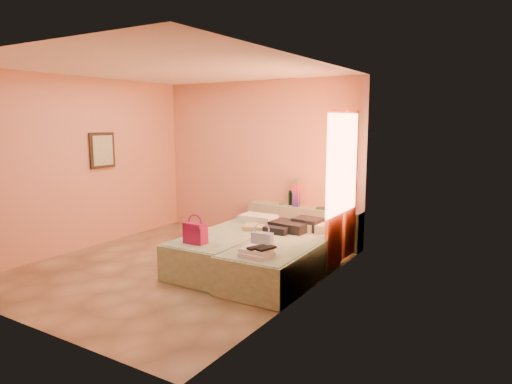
# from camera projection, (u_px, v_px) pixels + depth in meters

# --- Properties ---
(ground) EXTENTS (4.50, 4.50, 0.00)m
(ground) POSITION_uv_depth(u_px,v_px,m) (178.00, 268.00, 6.58)
(ground) COLOR tan
(ground) RESTS_ON ground
(room_walls) EXTENTS (4.02, 4.51, 2.81)m
(room_walls) POSITION_uv_depth(u_px,v_px,m) (211.00, 142.00, 6.67)
(room_walls) COLOR tan
(room_walls) RESTS_ON ground
(headboard_ledge) EXTENTS (2.05, 0.30, 0.65)m
(headboard_ledge) POSITION_uv_depth(u_px,v_px,m) (303.00, 225.00, 7.79)
(headboard_ledge) COLOR #A0AB8C
(headboard_ledge) RESTS_ON ground
(bed_left) EXTENTS (0.96, 2.03, 0.50)m
(bed_left) POSITION_uv_depth(u_px,v_px,m) (229.00, 250.00, 6.61)
(bed_left) COLOR #A8C69F
(bed_left) RESTS_ON ground
(bed_right) EXTENTS (0.96, 2.03, 0.50)m
(bed_right) POSITION_uv_depth(u_px,v_px,m) (283.00, 260.00, 6.10)
(bed_right) COLOR #A8C69F
(bed_right) RESTS_ON ground
(water_bottle) EXTENTS (0.07, 0.07, 0.25)m
(water_bottle) POSITION_uv_depth(u_px,v_px,m) (290.00, 198.00, 7.88)
(water_bottle) COLOR #163D22
(water_bottle) RESTS_ON headboard_ledge
(rainbow_box) EXTENTS (0.11, 0.11, 0.47)m
(rainbow_box) POSITION_uv_depth(u_px,v_px,m) (296.00, 193.00, 7.73)
(rainbow_box) COLOR #9F134E
(rainbow_box) RESTS_ON headboard_ledge
(small_dish) EXTENTS (0.17, 0.17, 0.03)m
(small_dish) POSITION_uv_depth(u_px,v_px,m) (283.00, 204.00, 7.91)
(small_dish) COLOR #47825F
(small_dish) RESTS_ON headboard_ledge
(green_book) EXTENTS (0.20, 0.16, 0.03)m
(green_book) POSITION_uv_depth(u_px,v_px,m) (322.00, 208.00, 7.52)
(green_book) COLOR #254530
(green_book) RESTS_ON headboard_ledge
(flower_vase) EXTENTS (0.25, 0.25, 0.26)m
(flower_vase) POSITION_uv_depth(u_px,v_px,m) (347.00, 204.00, 7.31)
(flower_vase) COLOR silver
(flower_vase) RESTS_ON headboard_ledge
(magenta_handbag) EXTENTS (0.30, 0.17, 0.28)m
(magenta_handbag) POSITION_uv_depth(u_px,v_px,m) (195.00, 233.00, 6.00)
(magenta_handbag) COLOR #9F134E
(magenta_handbag) RESTS_ON bed_left
(khaki_garment) EXTENTS (0.46, 0.41, 0.07)m
(khaki_garment) POSITION_uv_depth(u_px,v_px,m) (257.00, 227.00, 6.76)
(khaki_garment) COLOR tan
(khaki_garment) RESTS_ON bed_left
(clothes_pile) EXTENTS (0.63, 0.63, 0.18)m
(clothes_pile) POSITION_uv_depth(u_px,v_px,m) (293.00, 225.00, 6.65)
(clothes_pile) COLOR black
(clothes_pile) RESTS_ON bed_right
(blue_handbag) EXTENTS (0.28, 0.14, 0.18)m
(blue_handbag) POSITION_uv_depth(u_px,v_px,m) (262.00, 239.00, 5.88)
(blue_handbag) COLOR #466AA8
(blue_handbag) RESTS_ON bed_right
(towel_stack) EXTENTS (0.36, 0.31, 0.10)m
(towel_stack) POSITION_uv_depth(u_px,v_px,m) (257.00, 253.00, 5.42)
(towel_stack) COLOR white
(towel_stack) RESTS_ON bed_right
(sandal_pair) EXTENTS (0.27, 0.30, 0.03)m
(sandal_pair) POSITION_uv_depth(u_px,v_px,m) (261.00, 248.00, 5.38)
(sandal_pair) COLOR black
(sandal_pair) RESTS_ON towel_stack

